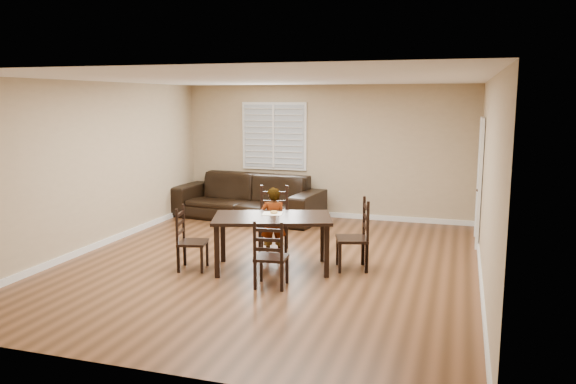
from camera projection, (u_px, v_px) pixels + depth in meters
The scene contains 11 objects.
ground at pixel (270, 263), 8.37m from camera, with size 7.00×7.00×0.00m, color brown.
room at pixel (275, 141), 8.23m from camera, with size 6.04×7.04×2.72m.
dining_table at pixel (272, 222), 7.97m from camera, with size 1.86×1.39×0.78m.
chair_near at pixel (274, 221), 9.05m from camera, with size 0.57×0.54×1.04m.
chair_far at pixel (269, 258), 7.17m from camera, with size 0.44×0.42×0.90m.
chair_left at pixel (185, 241), 8.02m from camera, with size 0.47×0.49×0.92m.
chair_right at pixel (361, 237), 8.02m from camera, with size 0.55×0.57×1.03m.
child at pixel (273, 223), 8.59m from camera, with size 0.40×0.26×1.10m, color gray.
napkin at pixel (273, 213), 8.14m from camera, with size 0.28×0.28×0.00m, color white.
donut at pixel (274, 212), 8.14m from camera, with size 0.11×0.11×0.04m.
sofa at pixel (247, 197), 11.42m from camera, with size 3.05×1.19×0.89m, color black.
Camera 1 is at (2.67, -7.63, 2.43)m, focal length 35.00 mm.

